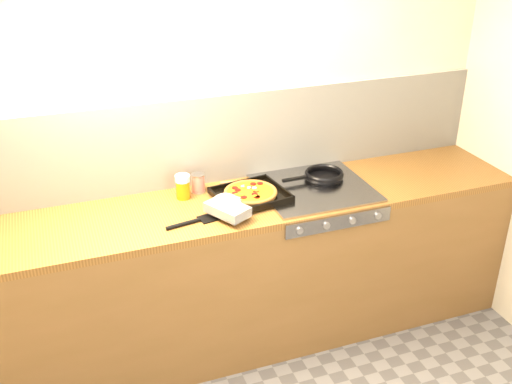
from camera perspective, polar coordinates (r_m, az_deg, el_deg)
name	(u,v)px	position (r m, az deg, el deg)	size (l,w,h in m)	color
room_shell	(220,139)	(3.33, -3.45, 5.04)	(3.20, 3.20, 3.20)	white
counter_run	(238,272)	(3.41, -1.70, -7.66)	(3.20, 0.62, 0.90)	brown
stovetop	(314,188)	(3.33, 5.54, 0.37)	(0.60, 0.56, 0.02)	gray
pizza_on_tray	(244,197)	(3.14, -1.19, -0.48)	(0.49, 0.47, 0.06)	black
frying_pan	(323,175)	(3.42, 6.43, 1.59)	(0.37, 0.23, 0.04)	black
tomato_can	(198,183)	(3.28, -5.54, 0.85)	(0.08, 0.08, 0.11)	maroon
juice_glass	(183,186)	(3.21, -6.98, 0.52)	(0.10, 0.10, 0.13)	orange
wooden_spoon	(251,181)	(3.39, -0.44, 1.04)	(0.30, 0.09, 0.02)	#B1724B
black_spatula	(194,221)	(2.99, -5.92, -2.81)	(0.29, 0.10, 0.02)	black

